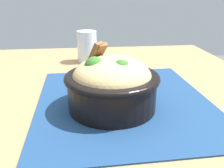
% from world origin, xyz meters
% --- Properties ---
extents(table, '(1.04, 0.79, 0.74)m').
position_xyz_m(table, '(0.00, 0.00, 0.66)').
color(table, '#99754C').
rests_on(table, ground_plane).
extents(placemat, '(0.41, 0.37, 0.00)m').
position_xyz_m(placemat, '(0.00, -0.01, 0.74)').
color(placemat, navy).
rests_on(placemat, table).
extents(bowl, '(0.21, 0.21, 0.13)m').
position_xyz_m(bowl, '(-0.03, 0.01, 0.79)').
color(bowl, black).
rests_on(bowl, placemat).
extents(fork, '(0.04, 0.13, 0.00)m').
position_xyz_m(fork, '(0.09, -0.00, 0.74)').
color(fork, silver).
rests_on(fork, placemat).
extents(drinking_glass, '(0.06, 0.06, 0.10)m').
position_xyz_m(drinking_glass, '(0.32, 0.06, 0.78)').
color(drinking_glass, silver).
rests_on(drinking_glass, table).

